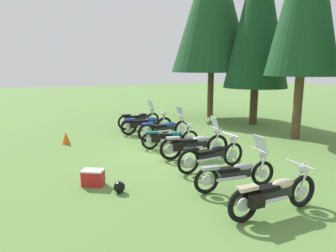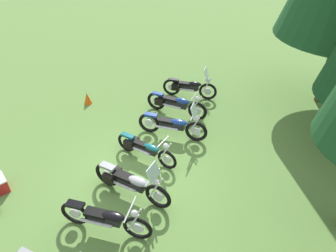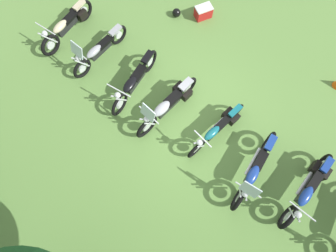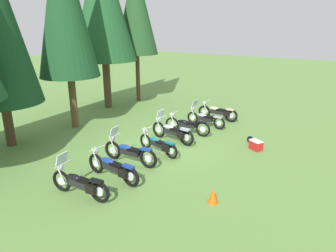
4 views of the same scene
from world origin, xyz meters
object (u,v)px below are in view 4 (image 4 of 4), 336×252
at_px(motorcycle_2, 129,152).
at_px(pine_tree_3, 102,0).
at_px(motorcycle_1, 113,167).
at_px(motorcycle_5, 187,125).
at_px(traffic_cone, 213,196).
at_px(motorcycle_0, 80,183).
at_px(motorcycle_4, 173,131).
at_px(motorcycle_6, 205,118).
at_px(picnic_cooler, 256,145).
at_px(dropped_helmet, 250,139).
at_px(pine_tree_4, 136,8).
at_px(motorcycle_7, 218,112).
at_px(motorcycle_3, 159,144).
at_px(pine_tree_2, 63,2).

relative_size(motorcycle_2, pine_tree_3, 0.24).
xyz_separation_m(motorcycle_1, motorcycle_5, (5.48, 0.09, 0.00)).
bearing_deg(traffic_cone, motorcycle_0, 116.88).
bearing_deg(motorcycle_4, motorcycle_0, 99.04).
height_order(motorcycle_6, traffic_cone, motorcycle_6).
bearing_deg(picnic_cooler, dropped_helmet, 33.35).
distance_m(motorcycle_0, pine_tree_4, 13.95).
bearing_deg(motorcycle_7, motorcycle_0, 86.46).
bearing_deg(pine_tree_3, motorcycle_5, -104.92).
height_order(motorcycle_3, picnic_cooler, motorcycle_3).
height_order(motorcycle_5, motorcycle_7, motorcycle_5).
xyz_separation_m(pine_tree_2, pine_tree_3, (3.90, 1.23, 0.36)).
height_order(motorcycle_5, pine_tree_2, pine_tree_2).
xyz_separation_m(motorcycle_3, pine_tree_4, (7.06, 6.38, 5.67)).
bearing_deg(motorcycle_5, motorcycle_3, 88.97).
height_order(motorcycle_5, dropped_helmet, motorcycle_5).
distance_m(motorcycle_0, motorcycle_4, 5.64).
distance_m(motorcycle_1, picnic_cooler, 6.29).
bearing_deg(pine_tree_4, motorcycle_0, -151.10).
xyz_separation_m(motorcycle_2, pine_tree_2, (2.04, 5.24, 5.63)).
relative_size(motorcycle_2, motorcycle_6, 1.08).
bearing_deg(picnic_cooler, traffic_cone, -178.14).
height_order(pine_tree_4, picnic_cooler, pine_tree_4).
relative_size(motorcycle_0, traffic_cone, 4.68).
bearing_deg(motorcycle_0, traffic_cone, -158.72).
bearing_deg(picnic_cooler, motorcycle_3, 127.75).
relative_size(motorcycle_2, motorcycle_4, 1.01).
bearing_deg(motorcycle_5, motorcycle_4, 82.26).
xyz_separation_m(motorcycle_3, traffic_cone, (-2.27, -3.47, -0.18)).
distance_m(motorcycle_1, traffic_cone, 3.59).
xyz_separation_m(motorcycle_2, motorcycle_4, (2.89, -0.22, 0.01)).
relative_size(motorcycle_0, pine_tree_3, 0.22).
xyz_separation_m(motorcycle_1, motorcycle_6, (7.03, -0.15, -0.01)).
distance_m(motorcycle_6, pine_tree_2, 8.86).
relative_size(motorcycle_7, picnic_cooler, 3.59).
bearing_deg(motorcycle_3, motorcycle_4, -68.87).
xyz_separation_m(motorcycle_4, motorcycle_6, (2.79, -0.31, -0.05)).
bearing_deg(pine_tree_2, motorcycle_5, -69.20).
bearing_deg(motorcycle_3, motorcycle_0, 99.15).
xyz_separation_m(motorcycle_1, pine_tree_4, (9.78, 6.29, 5.62)).
xyz_separation_m(motorcycle_4, pine_tree_4, (5.54, 6.13, 5.59)).
bearing_deg(motorcycle_7, motorcycle_3, 86.80).
xyz_separation_m(motorcycle_0, motorcycle_6, (8.43, -0.26, -0.03)).
height_order(motorcycle_1, motorcycle_2, motorcycle_2).
bearing_deg(motorcycle_4, picnic_cooler, -154.93).
bearing_deg(motorcycle_5, motorcycle_1, 86.24).
xyz_separation_m(motorcycle_7, pine_tree_4, (1.34, 6.58, 5.63)).
bearing_deg(motorcycle_0, motorcycle_4, -95.19).
bearing_deg(pine_tree_4, motorcycle_7, -101.50).
bearing_deg(dropped_helmet, motorcycle_0, 157.91).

